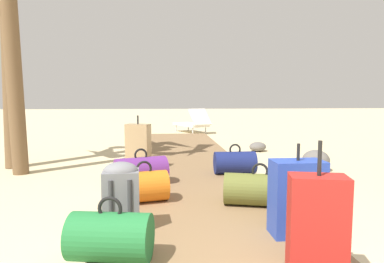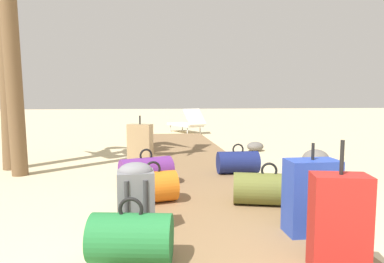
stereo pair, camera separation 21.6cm
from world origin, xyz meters
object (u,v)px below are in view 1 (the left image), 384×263
object	(u,v)px
duffel_bag_olive	(260,190)
suitcase_tan	(138,146)
lounge_chair	(193,123)
suitcase_red	(317,225)
duffel_bag_purple	(141,171)
duffel_bag_orange	(144,186)
backpack_grey	(121,195)
suitcase_blue	(297,198)
duffel_bag_navy	(235,162)
duffel_bag_green	(111,237)

from	to	relation	value
duffel_bag_olive	suitcase_tan	distance (m)	2.30
lounge_chair	duffel_bag_olive	bearing A→B (deg)	-90.24
suitcase_red	duffel_bag_purple	distance (m)	2.57
duffel_bag_purple	lounge_chair	bearing A→B (deg)	79.59
suitcase_red	duffel_bag_olive	bearing A→B (deg)	88.50
duffel_bag_olive	duffel_bag_orange	size ratio (longest dim) A/B	1.42
duffel_bag_orange	suitcase_tan	distance (m)	1.67
backpack_grey	duffel_bag_orange	xyz separation A→B (m)	(0.14, 0.76, -0.13)
suitcase_blue	lounge_chair	xyz separation A→B (m)	(-0.05, 8.53, -0.05)
duffel_bag_purple	duffel_bag_orange	xyz separation A→B (m)	(0.08, -0.72, -0.01)
suitcase_blue	duffel_bag_purple	world-z (taller)	suitcase_blue
duffel_bag_navy	duffel_bag_olive	bearing A→B (deg)	-92.35
suitcase_tan	lounge_chair	world-z (taller)	suitcase_tan
duffel_bag_olive	backpack_grey	distance (m)	1.40
duffel_bag_olive	suitcase_tan	size ratio (longest dim) A/B	0.94
backpack_grey	suitcase_tan	size ratio (longest dim) A/B	0.70
backpack_grey	duffel_bag_green	xyz separation A→B (m)	(-0.01, -0.51, -0.13)
duffel_bag_navy	lounge_chair	world-z (taller)	lounge_chair
duffel_bag_green	duffel_bag_orange	world-z (taller)	duffel_bag_green
duffel_bag_navy	backpack_grey	bearing A→B (deg)	-124.58
suitcase_red	duffel_bag_purple	size ratio (longest dim) A/B	1.17
backpack_grey	lounge_chair	bearing A→B (deg)	80.96
duffel_bag_green	lounge_chair	size ratio (longest dim) A/B	0.35
suitcase_blue	lounge_chair	distance (m)	8.53
suitcase_red	duffel_bag_purple	bearing A→B (deg)	117.66
suitcase_tan	suitcase_red	bearing A→B (deg)	-68.13
duffel_bag_green	backpack_grey	bearing A→B (deg)	88.81
duffel_bag_navy	duffel_bag_orange	size ratio (longest dim) A/B	1.08
suitcase_blue	duffel_bag_orange	size ratio (longest dim) A/B	1.35
suitcase_blue	backpack_grey	size ratio (longest dim) A/B	1.28
duffel_bag_olive	backpack_grey	bearing A→B (deg)	-157.68
duffel_bag_navy	suitcase_tan	xyz separation A→B (m)	(-1.38, 0.45, 0.18)
suitcase_red	suitcase_tan	distance (m)	3.45
suitcase_blue	duffel_bag_green	world-z (taller)	suitcase_blue
duffel_bag_green	suitcase_tan	distance (m)	2.92
duffel_bag_navy	suitcase_tan	bearing A→B (deg)	162.08
suitcase_red	duffel_bag_olive	distance (m)	1.34
duffel_bag_orange	duffel_bag_olive	bearing A→B (deg)	-11.14
suitcase_blue	suitcase_tan	xyz separation A→B (m)	(-1.40, 2.61, 0.04)
duffel_bag_orange	backpack_grey	bearing A→B (deg)	-100.71
suitcase_red	duffel_bag_olive	xyz separation A→B (m)	(0.03, 1.33, -0.15)
suitcase_blue	backpack_grey	world-z (taller)	suitcase_blue
duffel_bag_green	suitcase_red	bearing A→B (deg)	-12.70
suitcase_blue	duffel_bag_olive	xyz separation A→B (m)	(-0.08, 0.74, -0.13)
suitcase_blue	duffel_bag_purple	size ratio (longest dim) A/B	1.03
suitcase_red	backpack_grey	bearing A→B (deg)	147.60
lounge_chair	suitcase_red	bearing A→B (deg)	-90.43
duffel_bag_green	suitcase_tan	xyz separation A→B (m)	(-0.02, 2.92, 0.18)
backpack_grey	duffel_bag_navy	world-z (taller)	backpack_grey
duffel_bag_green	suitcase_tan	bearing A→B (deg)	90.35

